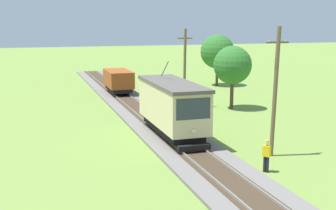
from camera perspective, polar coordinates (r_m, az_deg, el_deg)
The scene contains 7 objects.
red_tram at distance 29.30m, azimuth 0.53°, elevation -0.15°, with size 2.60×8.54×4.79m.
freight_car at distance 47.05m, azimuth -6.46°, elevation 3.17°, with size 2.40×5.20×2.31m.
utility_pole_near_tram at distance 25.71m, azimuth 13.71°, elevation 1.74°, with size 1.40×0.51×7.51m.
utility_pole_mid at distance 39.47m, azimuth 2.17°, elevation 4.84°, with size 1.40×0.51×7.13m.
track_worker at distance 23.52m, azimuth 12.64°, elevation -6.22°, with size 0.42×0.45×1.78m.
tree_left_near at distance 39.46m, azimuth 8.36°, elevation 5.13°, with size 3.40×3.40×5.65m.
tree_right_near at distance 53.85m, azimuth 6.42°, elevation 6.89°, with size 4.11×4.11×6.20m.
Camera 1 is at (-8.92, -7.83, 7.78)m, focal length 47.04 mm.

